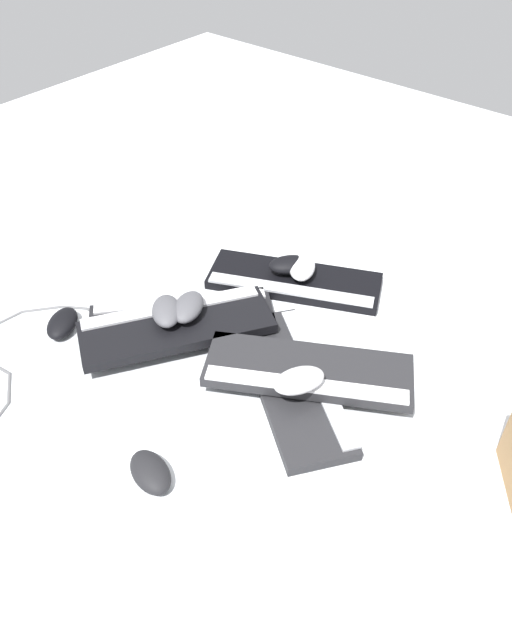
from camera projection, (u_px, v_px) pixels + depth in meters
ground_plane at (234, 328)px, 1.49m from camera, size 3.20×3.20×0.00m
keyboard_0 at (294, 281)px, 1.61m from camera, size 0.33×0.46×0.03m
keyboard_1 at (182, 319)px, 1.50m from camera, size 0.43×0.40×0.03m
keyboard_2 at (293, 382)px, 1.34m from camera, size 0.38×0.45×0.03m
keyboard_3 at (176, 326)px, 1.43m from camera, size 0.45×0.36×0.03m
keyboard_4 at (308, 371)px, 1.33m from camera, size 0.35×0.46×0.03m
mouse_0 at (299, 380)px, 1.26m from camera, size 0.13×0.11×0.04m
mouse_1 at (150, 472)px, 1.16m from camera, size 0.09×0.12×0.04m
mouse_2 at (62, 323)px, 1.48m from camera, size 0.13×0.12×0.04m
mouse_3 at (166, 311)px, 1.42m from camera, size 0.12×0.13×0.04m
mouse_4 at (302, 267)px, 1.59m from camera, size 0.13×0.11×0.04m
mouse_5 at (290, 265)px, 1.60m from camera, size 0.13×0.12×0.04m
mouse_6 at (188, 307)px, 1.43m from camera, size 0.13×0.11×0.04m
cable_0 at (22, 352)px, 1.43m from camera, size 0.45×0.32×0.01m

